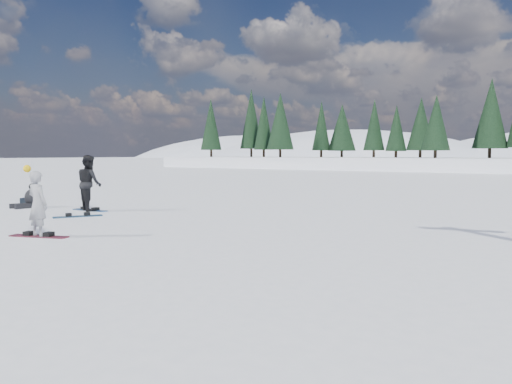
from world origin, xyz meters
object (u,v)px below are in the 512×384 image
seated_rider (31,198)px  snowboard_loose_a (78,216)px  snowboarder_woman (37,204)px  snowboarder_man (89,183)px  gear_bag (27,202)px

seated_rider → snowboard_loose_a: bearing=-0.5°
snowboarder_woman → seated_rider: size_ratio=1.56×
snowboarder_man → snowboard_loose_a: snowboarder_man is taller
snowboarder_man → snowboard_loose_a: bearing=150.4°
gear_bag → snowboarder_woman: bearing=-29.2°
snowboarder_woman → seated_rider: 7.43m
seated_rider → gear_bag: 0.77m
snowboarder_woman → gear_bag: bearing=-30.6°
snowboarder_man → gear_bag: bearing=24.5°
snowboarder_man → seated_rider: snowboarder_man is taller
seated_rider → gear_bag: (-0.70, 0.26, -0.20)m
snowboarder_woman → snowboard_loose_a: snowboarder_woman is taller
gear_bag → snowboard_loose_a: 4.70m
snowboard_loose_a → snowboarder_man: bearing=70.7°
gear_bag → snowboard_loose_a: size_ratio=0.30×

